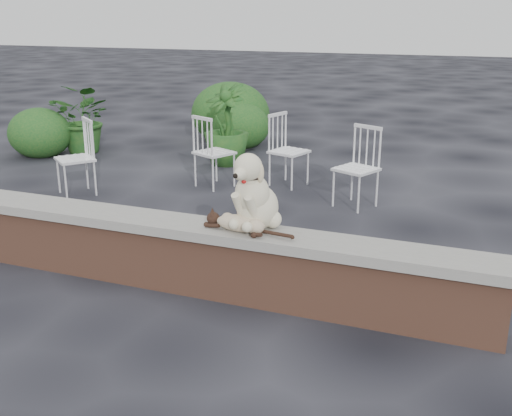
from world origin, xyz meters
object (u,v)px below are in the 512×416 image
(potted_plant_b, at_px, (226,125))
(chair_b, at_px, (75,158))
(dog, at_px, (258,189))
(chair_c, at_px, (214,151))
(chair_d, at_px, (356,168))
(cat, at_px, (241,222))
(chair_e, at_px, (289,150))
(potted_plant_a, at_px, (85,118))

(potted_plant_b, bearing_deg, chair_b, -117.21)
(dog, bearing_deg, chair_b, 161.20)
(chair_c, height_order, potted_plant_b, potted_plant_b)
(chair_d, height_order, chair_c, same)
(cat, xyz_separation_m, potted_plant_b, (-1.95, 4.12, -0.06))
(cat, distance_m, chair_e, 3.42)
(cat, relative_size, potted_plant_b, 0.74)
(potted_plant_b, bearing_deg, chair_d, -31.40)
(dog, height_order, chair_c, dog)
(cat, height_order, potted_plant_b, potted_plant_b)
(chair_b, distance_m, potted_plant_a, 2.44)
(dog, xyz_separation_m, chair_e, (-0.79, 3.19, -0.42))
(cat, bearing_deg, chair_c, 130.01)
(cat, height_order, chair_c, chair_c)
(potted_plant_a, distance_m, potted_plant_b, 2.45)
(dog, height_order, chair_b, dog)
(chair_b, height_order, potted_plant_a, potted_plant_a)
(potted_plant_a, bearing_deg, dog, -40.81)
(chair_c, bearing_deg, chair_e, -130.56)
(dog, xyz_separation_m, potted_plant_a, (-4.47, 3.86, -0.34))
(chair_b, bearing_deg, chair_d, 50.88)
(chair_c, bearing_deg, cat, 143.23)
(dog, distance_m, potted_plant_a, 5.92)
(chair_e, bearing_deg, potted_plant_a, 97.16)
(cat, relative_size, potted_plant_a, 0.80)
(chair_c, bearing_deg, chair_d, -161.04)
(chair_c, distance_m, potted_plant_a, 3.00)
(chair_b, relative_size, chair_e, 1.00)
(dog, relative_size, chair_b, 0.66)
(chair_e, distance_m, chair_c, 0.97)
(potted_plant_a, bearing_deg, cat, -42.40)
(dog, xyz_separation_m, chair_c, (-1.67, 2.78, -0.42))
(chair_e, relative_size, potted_plant_a, 0.85)
(chair_e, height_order, chair_c, same)
(chair_d, bearing_deg, chair_e, 173.39)
(dog, height_order, chair_e, dog)
(chair_b, bearing_deg, dog, 7.80)
(cat, distance_m, potted_plant_b, 4.55)
(chair_c, xyz_separation_m, potted_plant_b, (-0.36, 1.19, 0.13))
(cat, bearing_deg, potted_plant_a, 149.07)
(dog, distance_m, chair_e, 3.31)
(chair_b, distance_m, potted_plant_b, 2.41)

